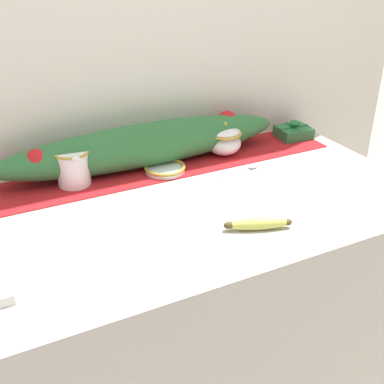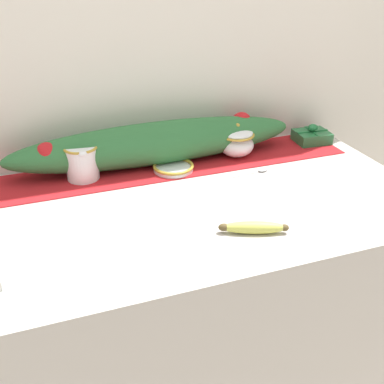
% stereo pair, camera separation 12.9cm
% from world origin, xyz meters
% --- Properties ---
extents(countertop, '(1.38, 0.73, 0.90)m').
position_xyz_m(countertop, '(0.00, 0.00, 0.45)').
color(countertop, '#B7B2AD').
rests_on(countertop, ground_plane).
extents(back_wall, '(2.18, 0.04, 2.40)m').
position_xyz_m(back_wall, '(0.00, 0.39, 1.20)').
color(back_wall, silver).
rests_on(back_wall, ground_plane).
extents(table_runner, '(1.27, 0.21, 0.00)m').
position_xyz_m(table_runner, '(0.00, 0.25, 0.90)').
color(table_runner, '#A8191E').
rests_on(table_runner, countertop).
extents(cream_pitcher, '(0.10, 0.12, 0.11)m').
position_xyz_m(cream_pitcher, '(-0.24, 0.25, 0.96)').
color(cream_pitcher, white).
rests_on(cream_pitcher, countertop).
extents(sugar_bowl, '(0.12, 0.12, 0.12)m').
position_xyz_m(sugar_bowl, '(0.27, 0.25, 0.95)').
color(sugar_bowl, white).
rests_on(sugar_bowl, countertop).
extents(small_dish, '(0.13, 0.13, 0.02)m').
position_xyz_m(small_dish, '(0.03, 0.21, 0.91)').
color(small_dish, white).
rests_on(small_dish, countertop).
extents(banana, '(0.17, 0.09, 0.03)m').
position_xyz_m(banana, '(0.11, -0.21, 0.91)').
color(banana, '#CCD156').
rests_on(banana, countertop).
extents(spoon, '(0.15, 0.03, 0.01)m').
position_xyz_m(spoon, '(0.29, 0.11, 0.90)').
color(spoon, silver).
rests_on(spoon, countertop).
extents(gift_box, '(0.13, 0.11, 0.07)m').
position_xyz_m(gift_box, '(0.58, 0.27, 0.92)').
color(gift_box, '#236638').
rests_on(gift_box, countertop).
extents(poinsettia_garland, '(0.96, 0.15, 0.14)m').
position_xyz_m(poinsettia_garland, '(0.00, 0.28, 0.97)').
color(poinsettia_garland, '#2D6B38').
rests_on(poinsettia_garland, countertop).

